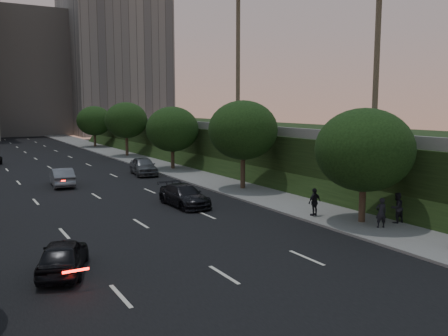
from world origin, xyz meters
TOP-DOWN VIEW (x-y plane):
  - ground at (0.00, 0.00)m, footprint 160.00×160.00m
  - road_surface at (0.00, 30.00)m, footprint 16.00×140.00m
  - sidewalk_right at (10.25, 30.00)m, footprint 4.50×140.00m
  - embankment at (22.00, 28.00)m, footprint 18.00×90.00m
  - parapet_wall at (13.50, 28.00)m, footprint 0.35×90.00m
  - office_block_mid at (6.00, 102.00)m, footprint 22.00×18.00m
  - office_block_right at (24.00, 96.00)m, footprint 20.00×22.00m
  - tree_right_a at (10.30, 8.00)m, footprint 5.20×5.20m
  - tree_right_b at (10.30, 20.00)m, footprint 5.20×5.20m
  - tree_right_c at (10.30, 33.00)m, footprint 5.20×5.20m
  - tree_right_d at (10.30, 47.00)m, footprint 5.20×5.20m
  - tree_right_e at (10.30, 62.00)m, footprint 5.20×5.20m
  - sedan_near_left at (-5.17, 8.29)m, footprint 2.84×4.26m
  - sedan_mid_left at (-1.19, 28.59)m, footprint 1.90×4.55m
  - sedan_near_right at (3.98, 16.96)m, footprint 2.06×4.74m
  - sedan_far_right at (6.55, 31.16)m, footprint 2.60×5.04m
  - pedestrian_a at (10.19, 6.61)m, footprint 0.67×0.57m
  - pedestrian_b at (11.70, 6.89)m, footprint 0.83×0.66m
  - pedestrian_c at (9.01, 10.34)m, footprint 0.97×0.50m

SIDE VIEW (x-z plane):
  - ground at x=0.00m, z-range 0.00..0.00m
  - road_surface at x=0.00m, z-range 0.00..0.02m
  - sidewalk_right at x=10.25m, z-range 0.00..0.15m
  - sedan_near_left at x=-5.17m, z-range 0.00..1.35m
  - sedan_near_right at x=3.98m, z-range 0.00..1.36m
  - sedan_mid_left at x=-1.19m, z-range 0.00..1.46m
  - sedan_far_right at x=6.55m, z-range 0.00..1.64m
  - pedestrian_a at x=10.19m, z-range 0.15..1.71m
  - pedestrian_c at x=9.01m, z-range 0.15..1.73m
  - pedestrian_b at x=11.70m, z-range 0.15..1.78m
  - embankment at x=22.00m, z-range 0.00..4.00m
  - tree_right_a at x=10.30m, z-range 0.90..7.14m
  - tree_right_c at x=10.30m, z-range 0.90..7.14m
  - tree_right_e at x=10.30m, z-range 0.90..7.14m
  - parapet_wall at x=13.50m, z-range 4.00..4.70m
  - tree_right_b at x=10.30m, z-range 1.15..7.88m
  - tree_right_d at x=10.30m, z-range 1.15..7.88m
  - office_block_mid at x=6.00m, z-range 0.00..26.00m
  - office_block_right at x=24.00m, z-range 0.00..36.00m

